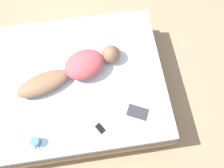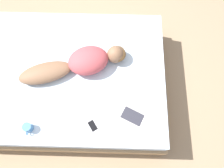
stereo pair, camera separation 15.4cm
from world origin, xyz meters
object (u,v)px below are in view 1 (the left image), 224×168
(coffee_mug, at_px, (35,142))
(cell_phone, at_px, (100,129))
(person, at_px, (77,68))
(open_magazine, at_px, (140,104))

(coffee_mug, relative_size, cell_phone, 0.78)
(person, xyz_separation_m, cell_phone, (0.70, 0.18, -0.09))
(person, relative_size, cell_phone, 7.88)
(open_magazine, height_order, cell_phone, same)
(coffee_mug, bearing_deg, cell_phone, 93.82)
(cell_phone, bearing_deg, coffee_mug, -29.09)
(person, distance_m, coffee_mug, 0.90)
(open_magazine, height_order, coffee_mug, coffee_mug)
(coffee_mug, height_order, cell_phone, coffee_mug)
(person, bearing_deg, cell_phone, -2.77)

